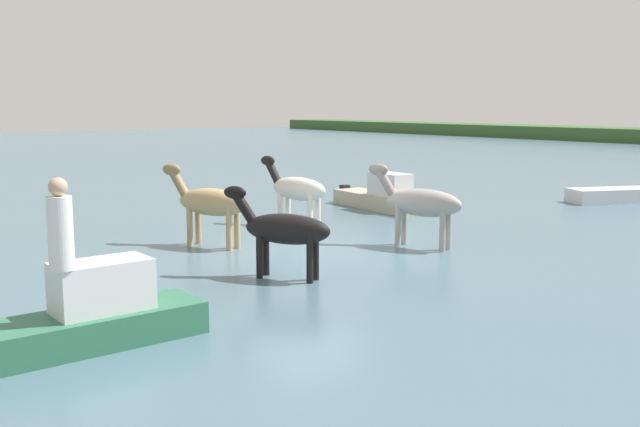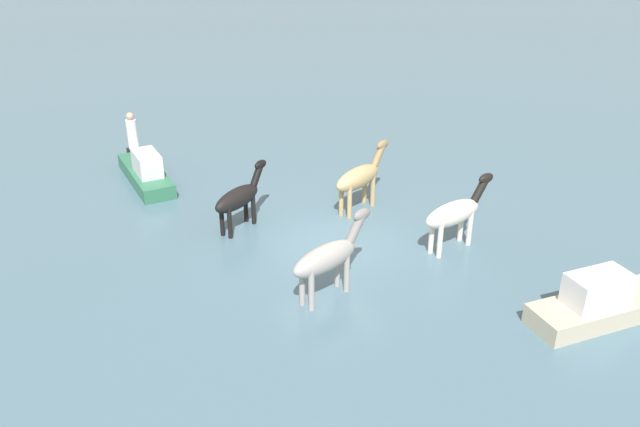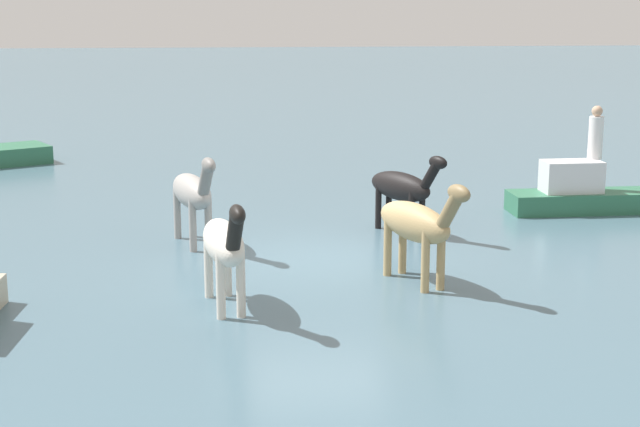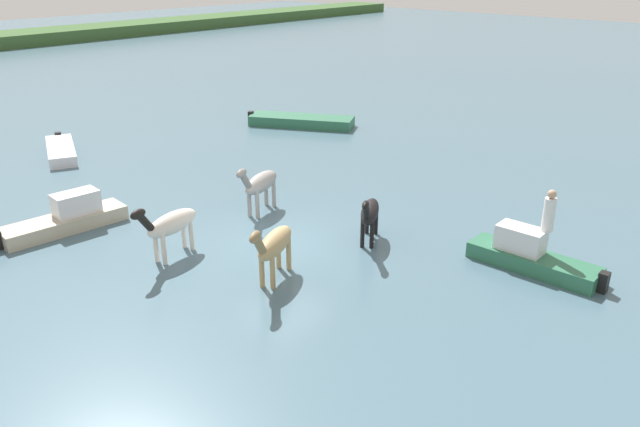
# 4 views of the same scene
# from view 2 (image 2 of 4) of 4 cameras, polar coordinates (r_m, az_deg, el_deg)

# --- Properties ---
(ground_plane) EXTENTS (156.70, 156.70, 0.00)m
(ground_plane) POSITION_cam_2_polar(r_m,az_deg,el_deg) (17.58, 0.91, -2.59)
(ground_plane) COLOR #476675
(horse_gray_outer) EXTENTS (2.36, 1.30, 1.88)m
(horse_gray_outer) POSITION_cam_2_polar(r_m,az_deg,el_deg) (19.08, 3.49, 3.20)
(horse_gray_outer) COLOR tan
(horse_gray_outer) RESTS_ON ground_plane
(horse_lead) EXTENTS (2.41, 0.87, 1.86)m
(horse_lead) POSITION_cam_2_polar(r_m,az_deg,el_deg) (17.24, 11.75, 0.05)
(horse_lead) COLOR silver
(horse_lead) RESTS_ON ground_plane
(horse_rear_stallion) EXTENTS (2.42, 1.09, 1.88)m
(horse_rear_stallion) POSITION_cam_2_polar(r_m,az_deg,el_deg) (14.80, 0.67, -3.87)
(horse_rear_stallion) COLOR #9E9993
(horse_rear_stallion) RESTS_ON ground_plane
(horse_chestnut_trailing) EXTENTS (2.07, 1.42, 1.72)m
(horse_chestnut_trailing) POSITION_cam_2_polar(r_m,az_deg,el_deg) (18.08, -7.14, 1.39)
(horse_chestnut_trailing) COLOR black
(horse_chestnut_trailing) RESTS_ON ground_plane
(boat_tender_starboard) EXTENTS (1.08, 3.82, 1.31)m
(boat_tender_starboard) POSITION_cam_2_polar(r_m,az_deg,el_deg) (21.93, -15.02, 3.36)
(boat_tender_starboard) COLOR #2D6B4C
(boat_tender_starboard) RESTS_ON ground_plane
(boat_motor_center) EXTENTS (4.10, 1.39, 1.32)m
(boat_motor_center) POSITION_cam_2_polar(r_m,az_deg,el_deg) (15.82, 23.88, -7.34)
(boat_motor_center) COLOR #B7AD93
(boat_motor_center) RESTS_ON ground_plane
(person_helmsman_aft) EXTENTS (0.32, 0.32, 1.19)m
(person_helmsman_aft) POSITION_cam_2_polar(r_m,az_deg,el_deg) (21.63, -16.17, 6.89)
(person_helmsman_aft) COLOR silver
(person_helmsman_aft) RESTS_ON boat_tender_starboard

